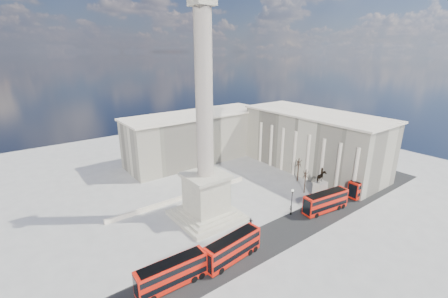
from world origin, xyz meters
TOP-DOWN VIEW (x-y plane):
  - ground at (0.00, 0.00)m, footprint 180.00×180.00m
  - asphalt_road at (5.00, -10.00)m, footprint 120.00×9.00m
  - nelsons_column at (0.00, 5.00)m, footprint 14.00×14.00m
  - balustrade_wall at (0.00, 16.00)m, footprint 40.00×0.60m
  - building_east at (45.00, 10.00)m, footprint 19.00×46.00m
  - building_northeast at (20.00, 40.00)m, footprint 51.00×17.00m
  - red_bus_a at (-16.41, -9.70)m, footprint 12.01×3.18m
  - red_bus_b at (-4.51, -10.47)m, footprint 12.33×4.03m
  - red_bus_c at (24.41, -9.91)m, footprint 12.44×4.41m
  - red_bus_d at (40.80, -10.87)m, footprint 12.33×3.22m
  - victorian_lamp at (16.59, -6.05)m, footprint 0.56×0.56m
  - equestrian_statue at (28.93, -4.95)m, footprint 4.16×3.12m
  - bare_tree_near at (28.36, -0.54)m, footprint 1.63×1.63m
  - bare_tree_mid at (33.11, 5.78)m, footprint 1.99×1.99m
  - bare_tree_far at (37.36, 11.94)m, footprint 1.88×1.88m
  - pedestrian_walking at (26.14, -6.50)m, footprint 0.73×0.56m
  - pedestrian_standing at (17.27, -5.34)m, footprint 1.07×0.96m
  - pedestrian_crossing at (5.81, -3.93)m, footprint 1.12×1.14m

SIDE VIEW (x-z plane):
  - ground at x=0.00m, z-range 0.00..0.00m
  - asphalt_road at x=5.00m, z-range 0.00..0.01m
  - balustrade_wall at x=0.00m, z-range 0.00..1.10m
  - pedestrian_walking at x=26.14m, z-range 0.00..1.78m
  - pedestrian_standing at x=17.27m, z-range 0.00..1.79m
  - pedestrian_crossing at x=5.81m, z-range 0.00..1.92m
  - red_bus_a at x=-16.41m, z-range 0.12..4.95m
  - red_bus_b at x=-4.51m, z-range 0.12..5.03m
  - red_bus_c at x=24.41m, z-range 0.12..5.06m
  - red_bus_d at x=40.80m, z-range 0.12..5.09m
  - equestrian_statue at x=28.93m, z-range -1.30..7.33m
  - victorian_lamp at x=16.59m, z-range 0.58..7.12m
  - bare_tree_near at x=28.36m, z-range 2.05..9.17m
  - bare_tree_mid at x=33.11m, z-range 2.17..9.70m
  - bare_tree_far at x=37.36m, z-range 2.21..9.88m
  - building_northeast at x=20.00m, z-range 0.02..16.62m
  - building_east at x=45.00m, z-range 0.02..18.62m
  - nelsons_column at x=0.00m, z-range -12.01..37.84m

